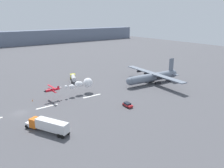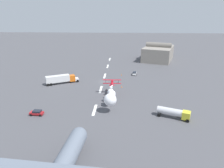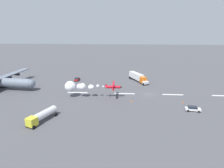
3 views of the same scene
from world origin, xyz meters
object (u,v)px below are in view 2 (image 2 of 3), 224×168
Objects in this scene: stunt_biplane_red at (111,96)px; fuel_tanker_truck at (174,112)px; followme_car_yellow at (37,113)px; semi_truck_orange at (61,79)px; airport_staff_sedan at (135,73)px; traffic_cone_far at (122,87)px; traffic_cone_near at (122,75)px.

fuel_tanker_truck is at bearing 73.15° from stunt_biplane_red.
fuel_tanker_truck is at bearing 90.60° from followme_car_yellow.
semi_truck_orange is 1.41× the size of fuel_tanker_truck.
stunt_biplane_red is 39.43m from airport_staff_sedan.
followme_car_yellow and airport_staff_sedan have the same top height.
airport_staff_sedan reaches higher than traffic_cone_far.
followme_car_yellow is (6.17, -22.09, -3.36)m from stunt_biplane_red.
traffic_cone_far is (3.87, 26.29, -1.74)m from semi_truck_orange.
followme_car_yellow is at bearing -30.30° from traffic_cone_near.
followme_car_yellow is at bearing -89.40° from fuel_tanker_truck.
semi_truck_orange reaches higher than fuel_tanker_truck.
traffic_cone_near is (-42.65, -15.86, -1.37)m from fuel_tanker_truck.
airport_staff_sedan is 6.51m from traffic_cone_near.
traffic_cone_near is 1.00× the size of traffic_cone_far.
semi_truck_orange is at bearing -135.48° from stunt_biplane_red.
semi_truck_orange reaches higher than traffic_cone_far.
traffic_cone_far is (17.46, 0.27, 0.00)m from traffic_cone_near.
stunt_biplane_red is 4.52× the size of airport_staff_sedan.
fuel_tanker_truck is 2.07× the size of airport_staff_sedan.
traffic_cone_near is at bearing 117.58° from semi_truck_orange.
stunt_biplane_red is at bearing -106.85° from fuel_tanker_truck.
followme_car_yellow is (0.43, -41.03, -0.94)m from fuel_tanker_truck.
semi_truck_orange is at bearing -62.42° from traffic_cone_near.
followme_car_yellow is 54.39m from airport_staff_sedan.
traffic_cone_near is at bearing -179.10° from traffic_cone_far.
fuel_tanker_truck is (29.06, 41.88, -0.37)m from semi_truck_orange.
airport_staff_sedan is at bearing 100.81° from traffic_cone_near.
traffic_cone_far is at bearing 81.62° from semi_truck_orange.
followme_car_yellow is 36.11m from traffic_cone_far.
followme_car_yellow is 0.89× the size of airport_staff_sedan.
traffic_cone_far is at bearing 170.20° from stunt_biplane_red.
airport_staff_sedan is 6.22× the size of traffic_cone_near.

